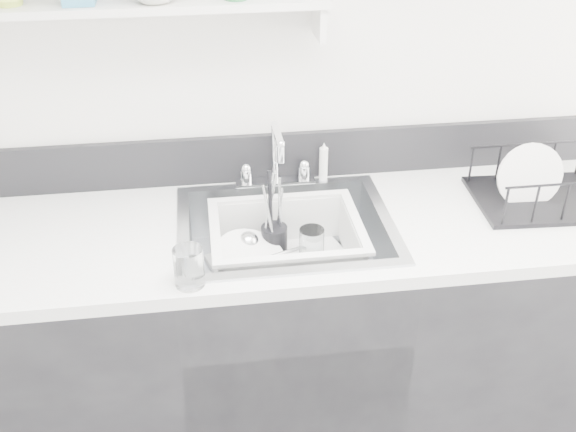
{
  "coord_description": "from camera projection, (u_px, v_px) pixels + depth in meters",
  "views": [
    {
      "loc": [
        -0.23,
        -0.49,
        1.98
      ],
      "look_at": [
        0.0,
        1.14,
        0.98
      ],
      "focal_mm": 42.0,
      "sensor_mm": 36.0,
      "label": 1
    }
  ],
  "objects": [
    {
      "name": "tumbler_in_tub",
      "position": [
        312.0,
        245.0,
        2.09
      ],
      "size": [
        0.09,
        0.09,
        0.11
      ],
      "primitive_type": "cylinder",
      "rotation": [
        0.0,
        0.0,
        -0.14
      ],
      "color": "white",
      "rests_on": "wash_tub"
    },
    {
      "name": "counter_run",
      "position": [
        286.0,
        341.0,
        2.24
      ],
      "size": [
        3.2,
        0.62,
        0.92
      ],
      "color": "black",
      "rests_on": "ground"
    },
    {
      "name": "backsplash",
      "position": [
        273.0,
        157.0,
        2.22
      ],
      "size": [
        3.2,
        0.02,
        0.16
      ],
      "primitive_type": "cube",
      "color": "black",
      "rests_on": "counter_run"
    },
    {
      "name": "sink",
      "position": [
        286.0,
        250.0,
        2.05
      ],
      "size": [
        0.64,
        0.52,
        0.2
      ],
      "primitive_type": null,
      "color": "silver",
      "rests_on": "counter_run"
    },
    {
      "name": "wash_tub",
      "position": [
        286.0,
        248.0,
        2.04
      ],
      "size": [
        0.54,
        0.48,
        0.18
      ],
      "primitive_type": null,
      "rotation": [
        0.0,
        0.0,
        0.28
      ],
      "color": "silver",
      "rests_on": "sink"
    },
    {
      "name": "ladle",
      "position": [
        264.0,
        258.0,
        2.05
      ],
      "size": [
        0.26,
        0.3,
        0.08
      ],
      "primitive_type": null,
      "rotation": [
        0.0,
        0.0,
        -0.92
      ],
      "color": "silver",
      "rests_on": "wash_tub"
    },
    {
      "name": "bowl_small",
      "position": [
        323.0,
        273.0,
        2.02
      ],
      "size": [
        0.15,
        0.15,
        0.04
      ],
      "primitive_type": "imported",
      "rotation": [
        0.0,
        0.0,
        -0.33
      ],
      "color": "white",
      "rests_on": "wash_tub"
    },
    {
      "name": "wall_shelf",
      "position": [
        148.0,
        8.0,
        1.85
      ],
      "size": [
        1.0,
        0.16,
        0.12
      ],
      "color": "silver",
      "rests_on": "room_shell"
    },
    {
      "name": "tumbler_counter",
      "position": [
        189.0,
        267.0,
        1.73
      ],
      "size": [
        0.1,
        0.1,
        0.11
      ],
      "primitive_type": "cylinder",
      "rotation": [
        0.0,
        0.0,
        -0.29
      ],
      "color": "white",
      "rests_on": "counter_run"
    },
    {
      "name": "room_shell",
      "position": [
        363.0,
        61.0,
        0.93
      ],
      "size": [
        3.5,
        3.0,
        2.6
      ],
      "color": "silver",
      "rests_on": "ground"
    },
    {
      "name": "dish_rack",
      "position": [
        545.0,
        181.0,
        2.09
      ],
      "size": [
        0.43,
        0.33,
        0.14
      ],
      "primitive_type": null,
      "rotation": [
        0.0,
        0.0,
        -0.05
      ],
      "color": "black",
      "rests_on": "counter_run"
    },
    {
      "name": "utensil_cup",
      "position": [
        274.0,
        239.0,
        2.11
      ],
      "size": [
        0.08,
        0.08,
        0.28
      ],
      "rotation": [
        0.0,
        0.0,
        -0.38
      ],
      "color": "black",
      "rests_on": "wash_tub"
    },
    {
      "name": "faucet",
      "position": [
        275.0,
        169.0,
        2.18
      ],
      "size": [
        0.26,
        0.18,
        0.23
      ],
      "color": "silver",
      "rests_on": "counter_run"
    },
    {
      "name": "side_sprayer",
      "position": [
        323.0,
        162.0,
        2.2
      ],
      "size": [
        0.03,
        0.03,
        0.14
      ],
      "primitive_type": "cylinder",
      "color": "silver",
      "rests_on": "counter_run"
    },
    {
      "name": "plate_stack",
      "position": [
        253.0,
        265.0,
        2.04
      ],
      "size": [
        0.27,
        0.26,
        0.1
      ],
      "rotation": [
        0.0,
        0.0,
        0.38
      ],
      "color": "white",
      "rests_on": "wash_tub"
    }
  ]
}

